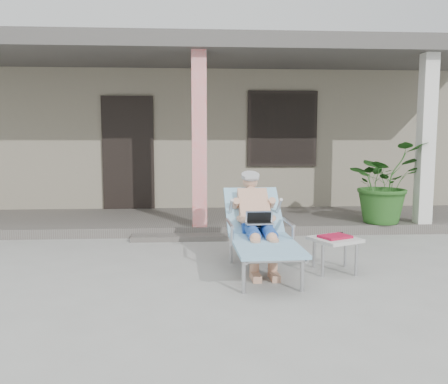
{
  "coord_description": "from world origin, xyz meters",
  "views": [
    {
      "loc": [
        -0.1,
        -4.99,
        1.51
      ],
      "look_at": [
        0.27,
        0.6,
        0.85
      ],
      "focal_mm": 38.0,
      "sensor_mm": 36.0,
      "label": 1
    }
  ],
  "objects": [
    {
      "name": "ground",
      "position": [
        0.0,
        0.0,
        0.0
      ],
      "size": [
        60.0,
        60.0,
        0.0
      ],
      "primitive_type": "plane",
      "color": "#9E9E99",
      "rests_on": "ground"
    },
    {
      "name": "house",
      "position": [
        0.0,
        6.5,
        1.67
      ],
      "size": [
        10.4,
        5.4,
        3.3
      ],
      "color": "gray",
      "rests_on": "ground"
    },
    {
      "name": "porch_deck",
      "position": [
        0.0,
        3.0,
        0.07
      ],
      "size": [
        10.0,
        2.0,
        0.15
      ],
      "primitive_type": "cube",
      "color": "#605B56",
      "rests_on": "ground"
    },
    {
      "name": "porch_overhang",
      "position": [
        0.0,
        2.95,
        2.79
      ],
      "size": [
        10.0,
        2.3,
        2.85
      ],
      "color": "silver",
      "rests_on": "porch_deck"
    },
    {
      "name": "porch_step",
      "position": [
        0.0,
        1.85,
        0.04
      ],
      "size": [
        2.0,
        0.3,
        0.07
      ],
      "primitive_type": "cube",
      "color": "#605B56",
      "rests_on": "ground"
    },
    {
      "name": "lounger",
      "position": [
        0.64,
        0.28,
        0.71
      ],
      "size": [
        0.72,
        1.8,
        1.16
      ],
      "rotation": [
        0.0,
        0.0,
        0.03
      ],
      "color": "#B7B7BC",
      "rests_on": "ground"
    },
    {
      "name": "side_table",
      "position": [
        1.47,
        0.1,
        0.35
      ],
      "size": [
        0.61,
        0.61,
        0.41
      ],
      "rotation": [
        0.0,
        0.0,
        0.43
      ],
      "color": "beige",
      "rests_on": "ground"
    },
    {
      "name": "potted_palm",
      "position": [
        2.9,
        2.25,
        0.79
      ],
      "size": [
        1.45,
        1.36,
        1.28
      ],
      "primitive_type": "imported",
      "rotation": [
        0.0,
        0.0,
        0.4
      ],
      "color": "#26591E",
      "rests_on": "porch_deck"
    }
  ]
}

